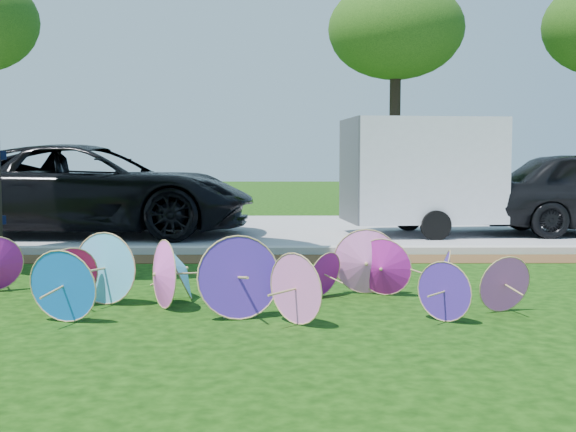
% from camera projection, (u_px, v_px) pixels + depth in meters
% --- Properties ---
extents(ground, '(90.00, 90.00, 0.00)m').
position_uv_depth(ground, '(239.00, 322.00, 7.17)').
color(ground, black).
rests_on(ground, ground).
extents(mulch_strip, '(90.00, 1.00, 0.01)m').
position_uv_depth(mulch_strip, '(256.00, 259.00, 11.65)').
color(mulch_strip, '#472D16').
rests_on(mulch_strip, ground).
extents(curb, '(90.00, 0.30, 0.12)m').
position_uv_depth(curb, '(258.00, 250.00, 12.34)').
color(curb, '#B7B5AD').
rests_on(curb, ground).
extents(street, '(90.00, 8.00, 0.01)m').
position_uv_depth(street, '(264.00, 230.00, 16.49)').
color(street, gray).
rests_on(street, ground).
extents(parasol_pile, '(6.49, 2.30, 0.87)m').
position_uv_depth(parasol_pile, '(236.00, 274.00, 7.86)').
color(parasol_pile, '#B31A96').
rests_on(parasol_pile, ground).
extents(black_van, '(6.98, 3.35, 1.92)m').
position_uv_depth(black_van, '(91.00, 190.00, 15.30)').
color(black_van, black).
rests_on(black_van, ground).
extents(cargo_trailer, '(3.29, 2.28, 2.76)m').
position_uv_depth(cargo_trailer, '(422.00, 170.00, 15.24)').
color(cargo_trailer, silver).
rests_on(cargo_trailer, ground).
extents(bg_trees, '(24.45, 5.90, 7.40)m').
position_uv_depth(bg_trees, '(330.00, 26.00, 22.58)').
color(bg_trees, black).
rests_on(bg_trees, ground).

